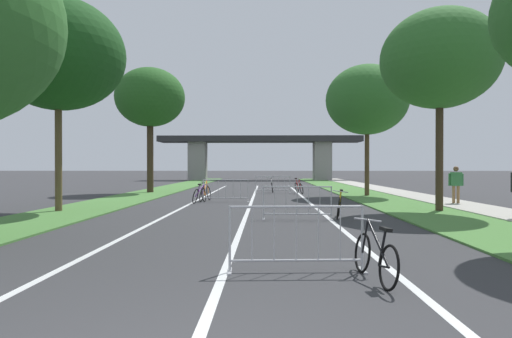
% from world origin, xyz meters
% --- Properties ---
extents(grass_verge_left, '(2.95, 58.60, 0.05)m').
position_xyz_m(grass_verge_left, '(-6.34, 23.97, 0.03)').
color(grass_verge_left, '#477A38').
rests_on(grass_verge_left, ground).
extents(grass_verge_right, '(2.95, 58.60, 0.05)m').
position_xyz_m(grass_verge_right, '(6.34, 23.97, 0.03)').
color(grass_verge_right, '#477A38').
rests_on(grass_verge_right, ground).
extents(sidewalk_path_right, '(2.08, 58.60, 0.08)m').
position_xyz_m(sidewalk_path_right, '(8.86, 23.97, 0.04)').
color(sidewalk_path_right, '#ADA89E').
rests_on(sidewalk_path_right, ground).
extents(lane_stripe_center, '(0.14, 33.90, 0.01)m').
position_xyz_m(lane_stripe_center, '(0.00, 16.95, 0.00)').
color(lane_stripe_center, silver).
rests_on(lane_stripe_center, ground).
extents(lane_stripe_right_lane, '(0.14, 33.90, 0.01)m').
position_xyz_m(lane_stripe_right_lane, '(2.68, 16.95, 0.00)').
color(lane_stripe_right_lane, silver).
rests_on(lane_stripe_right_lane, ground).
extents(lane_stripe_left_lane, '(0.14, 33.90, 0.01)m').
position_xyz_m(lane_stripe_left_lane, '(-2.68, 16.95, 0.00)').
color(lane_stripe_left_lane, silver).
rests_on(lane_stripe_left_lane, ground).
extents(overpass_bridge, '(23.68, 3.57, 5.18)m').
position_xyz_m(overpass_bridge, '(0.00, 48.43, 3.73)').
color(overpass_bridge, '#2D2D30').
rests_on(overpass_bridge, ground).
extents(tree_left_maple_mid, '(4.76, 4.76, 7.76)m').
position_xyz_m(tree_left_maple_mid, '(-6.87, 12.55, 5.72)').
color(tree_left_maple_mid, brown).
rests_on(tree_left_maple_mid, ground).
extents(tree_left_oak_mid, '(4.30, 4.30, 7.78)m').
position_xyz_m(tree_left_oak_mid, '(-6.51, 23.83, 5.91)').
color(tree_left_oak_mid, '#3D2D1E').
rests_on(tree_left_oak_mid, ground).
extents(tree_right_pine_near, '(4.24, 4.24, 7.38)m').
position_xyz_m(tree_right_pine_near, '(7.00, 12.90, 5.56)').
color(tree_right_pine_near, '#3D2D1E').
rests_on(tree_right_pine_near, ground).
extents(tree_right_oak_near, '(4.53, 4.53, 7.26)m').
position_xyz_m(tree_right_oak_near, '(6.27, 21.08, 5.33)').
color(tree_right_oak_near, '#4C3823').
rests_on(tree_right_oak_near, ground).
extents(crowd_barrier_nearest, '(2.19, 0.55, 1.05)m').
position_xyz_m(crowd_barrier_nearest, '(1.14, 3.77, 0.52)').
color(crowd_barrier_nearest, '#ADADB2').
rests_on(crowd_barrier_nearest, ground).
extents(crowd_barrier_second, '(2.18, 0.50, 1.05)m').
position_xyz_m(crowd_barrier_second, '(1.65, 10.49, 0.52)').
color(crowd_barrier_second, '#ADADB2').
rests_on(crowd_barrier_second, ground).
extents(crowd_barrier_third, '(2.18, 0.53, 1.05)m').
position_xyz_m(crowd_barrier_third, '(-1.20, 17.21, 0.52)').
color(crowd_barrier_third, '#ADADB2').
rests_on(crowd_barrier_third, ground).
extents(crowd_barrier_fourth, '(2.18, 0.50, 1.05)m').
position_xyz_m(crowd_barrier_fourth, '(1.12, 23.92, 0.52)').
color(crowd_barrier_fourth, '#ADADB2').
rests_on(crowd_barrier_fourth, ground).
extents(bicycle_orange_0, '(0.55, 1.65, 1.01)m').
position_xyz_m(bicycle_orange_0, '(-2.20, 17.74, 0.39)').
color(bicycle_orange_0, black).
rests_on(bicycle_orange_0, ground).
extents(bicycle_red_1, '(0.54, 1.72, 0.95)m').
position_xyz_m(bicycle_red_1, '(2.69, 23.50, 0.37)').
color(bicycle_red_1, black).
rests_on(bicycle_red_1, ground).
extents(bicycle_silver_2, '(0.43, 1.63, 1.00)m').
position_xyz_m(bicycle_silver_2, '(1.08, 24.48, 0.38)').
color(bicycle_silver_2, black).
rests_on(bicycle_silver_2, ground).
extents(bicycle_yellow_3, '(0.50, 1.67, 0.92)m').
position_xyz_m(bicycle_yellow_3, '(3.05, 11.03, 0.38)').
color(bicycle_yellow_3, black).
rests_on(bicycle_yellow_3, ground).
extents(bicycle_black_4, '(0.44, 1.64, 0.88)m').
position_xyz_m(bicycle_black_4, '(2.25, 3.23, 0.36)').
color(bicycle_black_4, black).
rests_on(bicycle_black_4, ground).
extents(bicycle_purple_5, '(0.61, 1.68, 0.90)m').
position_xyz_m(bicycle_purple_5, '(-2.37, 16.66, 0.37)').
color(bicycle_purple_5, black).
rests_on(bicycle_purple_5, ground).
extents(pedestrian_strolling, '(0.59, 0.37, 1.67)m').
position_xyz_m(pedestrian_strolling, '(8.85, 15.78, 1.02)').
color(pedestrian_strolling, olive).
rests_on(pedestrian_strolling, ground).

